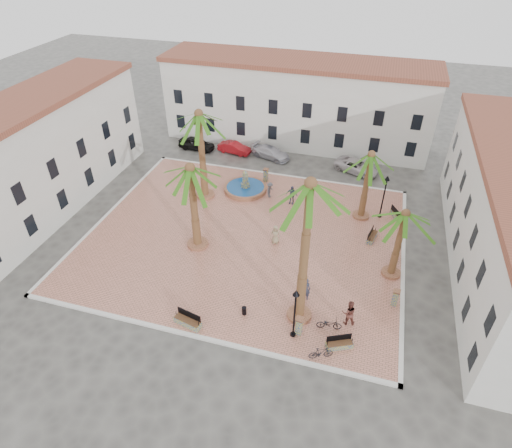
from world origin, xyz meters
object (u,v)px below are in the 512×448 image
(palm_nw, at_px, (199,124))
(car_silver, at_px, (271,153))
(cyclist_a, at_px, (306,289))
(lamppost_s, at_px, (295,306))
(bench_e, at_px, (372,237))
(pedestrian_east, at_px, (397,252))
(bollard_se, at_px, (299,326))
(bollard_n, at_px, (266,175))
(palm_e, at_px, (404,222))
(pedestrian_fountain_a, at_px, (275,235))
(bollard_e, at_px, (395,298))
(pedestrian_fountain_b, at_px, (292,195))
(bicycle_a, at_px, (329,324))
(palm_ne, at_px, (370,163))
(litter_bin, at_px, (244,311))
(bench_s, at_px, (188,321))
(car_white, at_px, (357,166))
(bench_ne, at_px, (398,216))
(car_red, at_px, (234,148))
(cyclist_b, at_px, (349,313))
(lamppost_e, at_px, (385,189))
(palm_s, at_px, (309,199))
(car_black, at_px, (197,144))
(bicycle_b, at_px, (321,353))
(palm_sw, at_px, (191,178))
(bench_se, at_px, (339,344))

(palm_nw, xyz_separation_m, car_silver, (4.03, 9.67, -6.87))
(cyclist_a, bearing_deg, lamppost_s, 87.63)
(bench_e, xyz_separation_m, pedestrian_east, (2.00, -2.10, 0.53))
(bollard_se, height_order, bollard_n, bollard_n)
(palm_e, xyz_separation_m, lamppost_s, (-5.91, -7.81, -2.09))
(cyclist_a, height_order, pedestrian_fountain_a, cyclist_a)
(bollard_e, bearing_deg, pedestrian_fountain_b, 132.42)
(bollard_e, relative_size, bicycle_a, 0.81)
(palm_ne, bearing_deg, litter_bin, -115.30)
(lamppost_s, bearing_deg, bollard_se, 40.07)
(bench_s, distance_m, car_white, 25.89)
(bollard_n, height_order, bicycle_a, bollard_n)
(bench_e, xyz_separation_m, cyclist_a, (-4.11, -8.27, 0.70))
(bollard_n, relative_size, pedestrian_east, 0.91)
(bench_ne, height_order, bollard_se, bollard_se)
(car_red, height_order, car_silver, car_silver)
(lamppost_s, relative_size, cyclist_b, 2.09)
(bollard_e, bearing_deg, bench_s, -156.59)
(lamppost_e, xyz_separation_m, car_silver, (-12.40, 8.54, -2.37))
(palm_ne, distance_m, car_red, 18.23)
(palm_s, bearing_deg, palm_ne, 77.24)
(bench_ne, distance_m, car_black, 24.10)
(palm_ne, distance_m, bench_ne, 6.10)
(pedestrian_east, bearing_deg, car_black, -121.65)
(bench_e, bearing_deg, palm_ne, 33.20)
(pedestrian_east, height_order, car_white, pedestrian_east)
(bench_e, relative_size, bollard_n, 1.24)
(lamppost_s, bearing_deg, car_white, 85.55)
(palm_nw, xyz_separation_m, bicycle_b, (13.76, -15.39, -6.90))
(palm_sw, distance_m, litter_bin, 10.43)
(litter_bin, bearing_deg, bench_ne, 56.15)
(palm_e, bearing_deg, pedestrian_fountain_a, 172.83)
(bench_s, bearing_deg, bollard_n, 102.67)
(palm_ne, xyz_separation_m, pedestrian_fountain_a, (-6.49, -5.87, -4.60))
(palm_nw, relative_size, car_white, 1.85)
(car_silver, bearing_deg, litter_bin, -151.37)
(bollard_e, bearing_deg, bench_se, -124.34)
(lamppost_e, distance_m, litter_bin, 16.83)
(lamppost_e, relative_size, car_silver, 0.95)
(palm_nw, bearing_deg, pedestrian_fountain_b, 7.19)
(bench_ne, relative_size, lamppost_e, 0.45)
(bollard_n, relative_size, cyclist_a, 0.74)
(bench_e, bearing_deg, bicycle_a, -178.67)
(lamppost_s, height_order, bollard_se, lamppost_s)
(bench_ne, relative_size, car_black, 0.45)
(palm_ne, relative_size, pedestrian_fountain_a, 3.83)
(bicycle_b, distance_m, pedestrian_east, 11.64)
(car_silver, bearing_deg, car_red, 108.36)
(bollard_se, height_order, car_red, bollard_se)
(palm_s, xyz_separation_m, bench_ne, (6.15, 13.72, -9.20))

